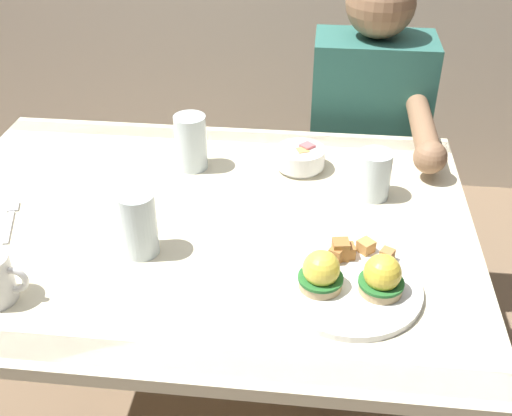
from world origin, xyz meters
TOP-DOWN VIEW (x-y plane):
  - dining_table at (0.00, 0.00)m, footprint 1.20×0.90m
  - eggs_benedict_plate at (0.33, -0.20)m, footprint 0.27×0.27m
  - fruit_bowl at (0.21, 0.25)m, footprint 0.12×0.12m
  - fork at (-0.40, -0.05)m, footprint 0.07×0.15m
  - water_glass_near at (-0.09, -0.12)m, footprint 0.07×0.07m
  - water_glass_far at (-0.05, 0.23)m, footprint 0.08×0.08m
  - water_glass_extra at (0.38, 0.14)m, footprint 0.08×0.08m
  - diner_person at (0.40, 0.60)m, footprint 0.34×0.54m

SIDE VIEW (x-z plane):
  - dining_table at x=0.00m, z-range 0.26..1.00m
  - diner_person at x=0.40m, z-range 0.08..1.22m
  - fork at x=-0.40m, z-range 0.74..0.74m
  - eggs_benedict_plate at x=0.33m, z-range 0.72..0.81m
  - fruit_bowl at x=0.21m, z-range 0.74..0.80m
  - water_glass_extra at x=0.38m, z-range 0.73..0.84m
  - water_glass_near at x=-0.09m, z-range 0.73..0.87m
  - water_glass_far at x=-0.05m, z-range 0.73..0.87m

